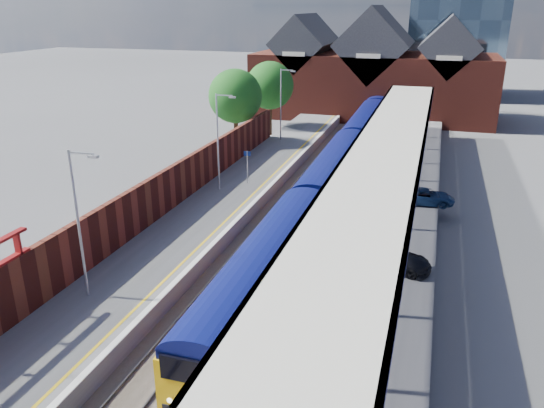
{
  "coord_description": "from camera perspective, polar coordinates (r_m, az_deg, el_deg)",
  "views": [
    {
      "loc": [
        8.18,
        -12.21,
        13.71
      ],
      "look_at": [
        -0.59,
        16.06,
        2.6
      ],
      "focal_mm": 35.0,
      "sensor_mm": 36.0,
      "label": 1
    }
  ],
  "objects": [
    {
      "name": "parked_car_dark",
      "position": [
        28.06,
        12.58,
        -5.49
      ],
      "size": [
        4.52,
        2.69,
        1.23
      ],
      "primitive_type": "imported",
      "rotation": [
        0.0,
        0.0,
        1.33
      ],
      "color": "black",
      "rests_on": "right_platform"
    },
    {
      "name": "lamp_post_c",
      "position": [
        38.18,
        -5.68,
        7.27
      ],
      "size": [
        1.48,
        0.18,
        7.0
      ],
      "color": "#A5A8AA",
      "rests_on": "left_platform"
    },
    {
      "name": "ballast_bed",
      "position": [
        35.94,
        2.77,
        -1.83
      ],
      "size": [
        6.0,
        76.0,
        0.06
      ],
      "primitive_type": "cube",
      "color": "#473D33",
      "rests_on": "ground"
    },
    {
      "name": "train",
      "position": [
        47.52,
        8.68,
        6.22
      ],
      "size": [
        2.95,
        65.92,
        3.45
      ],
      "color": "#0B1152",
      "rests_on": "ground"
    },
    {
      "name": "right_platform",
      "position": [
        34.88,
        12.37,
        -2.18
      ],
      "size": [
        6.0,
        76.0,
        1.0
      ],
      "primitive_type": "cube",
      "color": "#565659",
      "rests_on": "ground"
    },
    {
      "name": "coping_left",
      "position": [
        36.43,
        -2.0,
        0.18
      ],
      "size": [
        0.3,
        76.0,
        0.05
      ],
      "primitive_type": "cube",
      "color": "silver",
      "rests_on": "left_platform"
    },
    {
      "name": "tree_far",
      "position": [
        59.38,
        -0.11,
        12.48
      ],
      "size": [
        5.2,
        5.2,
        8.1
      ],
      "color": "#382314",
      "rests_on": "ground"
    },
    {
      "name": "yellow_line",
      "position": [
        36.62,
        -2.89,
        0.25
      ],
      "size": [
        0.14,
        76.0,
        0.01
      ],
      "primitive_type": "cube",
      "color": "yellow",
      "rests_on": "left_platform"
    },
    {
      "name": "lamp_post_d",
      "position": [
        53.0,
        1.09,
        11.1
      ],
      "size": [
        1.48,
        0.18,
        7.0
      ],
      "color": "#A5A8AA",
      "rests_on": "left_platform"
    },
    {
      "name": "canopy",
      "position": [
        35.3,
        12.42,
        6.22
      ],
      "size": [
        4.5,
        52.0,
        4.48
      ],
      "color": "navy",
      "rests_on": "right_platform"
    },
    {
      "name": "parked_car_blue",
      "position": [
        37.52,
        16.23,
        0.78
      ],
      "size": [
        3.95,
        2.06,
        1.06
      ],
      "primitive_type": "imported",
      "rotation": [
        0.0,
        0.0,
        1.65
      ],
      "color": "navy",
      "rests_on": "right_platform"
    },
    {
      "name": "left_platform",
      "position": [
        37.41,
        -5.4,
        -0.2
      ],
      "size": [
        5.0,
        76.0,
        1.0
      ],
      "primitive_type": "cube",
      "color": "#565659",
      "rests_on": "ground"
    },
    {
      "name": "station_building",
      "position": [
        71.17,
        10.82,
        13.56
      ],
      "size": [
        30.0,
        12.12,
        13.78
      ],
      "color": "maroon",
      "rests_on": "ground"
    },
    {
      "name": "coping_right",
      "position": [
        34.98,
        7.79,
        -0.89
      ],
      "size": [
        0.3,
        76.0,
        0.05
      ],
      "primitive_type": "cube",
      "color": "silver",
      "rests_on": "right_platform"
    },
    {
      "name": "ground",
      "position": [
        45.13,
        5.98,
        2.77
      ],
      "size": [
        240.0,
        240.0,
        0.0
      ],
      "primitive_type": "plane",
      "color": "#5B5B5E",
      "rests_on": "ground"
    },
    {
      "name": "platform_sign",
      "position": [
        40.08,
        -2.66,
        4.59
      ],
      "size": [
        0.55,
        0.08,
        2.5
      ],
      "color": "#A5A8AA",
      "rests_on": "left_platform"
    },
    {
      "name": "lamp_post_b",
      "position": [
        24.88,
        -19.96,
        -1.23
      ],
      "size": [
        1.48,
        0.18,
        7.0
      ],
      "color": "#A5A8AA",
      "rests_on": "left_platform"
    },
    {
      "name": "brick_wall",
      "position": [
        32.48,
        -14.11,
        -0.36
      ],
      "size": [
        0.35,
        50.0,
        3.86
      ],
      "color": "maroon",
      "rests_on": "left_platform"
    },
    {
      "name": "tree_near",
      "position": [
        52.23,
        -3.85,
        11.32
      ],
      "size": [
        5.2,
        5.2,
        8.1
      ],
      "color": "#382314",
      "rests_on": "ground"
    },
    {
      "name": "rails",
      "position": [
        35.91,
        2.77,
        -1.69
      ],
      "size": [
        4.51,
        76.0,
        0.14
      ],
      "color": "slate",
      "rests_on": "ground"
    }
  ]
}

